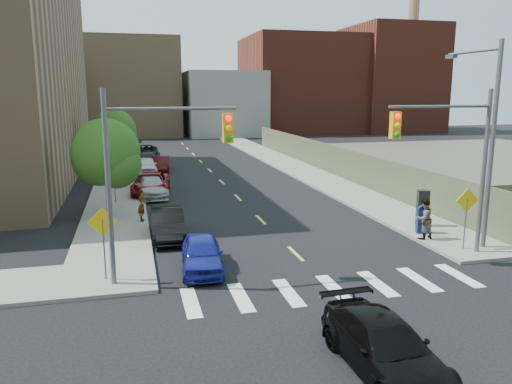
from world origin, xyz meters
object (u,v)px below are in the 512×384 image
parked_car_grey (147,152)px  black_sedan (384,346)px  pedestrian_west (142,206)px  mailbox (423,220)px  parked_car_silver (152,187)px  parked_car_blue (202,254)px  parked_car_white (147,165)px  pedestrian_east (424,219)px  parked_car_black (167,224)px  parked_car_red (151,184)px  parked_car_maroon (161,164)px  payphone (423,208)px

parked_car_grey → black_sedan: (4.38, -42.11, -0.07)m
pedestrian_west → mailbox: bearing=-109.3°
parked_car_silver → mailbox: size_ratio=3.33×
parked_car_blue → parked_car_white: size_ratio=0.95×
pedestrian_east → pedestrian_west: bearing=-40.2°
parked_car_black → parked_car_red: 10.90m
parked_car_black → parked_car_silver: (-0.32, 9.95, -0.05)m
parked_car_blue → parked_car_red: 15.66m
parked_car_blue → parked_car_maroon: size_ratio=1.00×
parked_car_blue → parked_car_maroon: parked_car_blue is taller
mailbox → parked_car_black: bearing=-174.4°
parked_car_black → pedestrian_east: bearing=-15.3°
parked_car_maroon → black_sedan: (3.40, -33.82, 0.02)m
parked_car_red → payphone: 17.94m
parked_car_red → mailbox: mailbox is taller
parked_car_blue → mailbox: mailbox is taller
parked_car_silver → pedestrian_east: size_ratio=2.36×
parked_car_maroon → black_sedan: size_ratio=0.85×
mailbox → parked_car_grey: bearing=128.5°
pedestrian_east → parked_car_silver: bearing=-61.5°
parked_car_red → parked_car_maroon: (1.30, 9.91, -0.08)m
parked_car_silver → parked_car_white: size_ratio=1.10×
parked_car_white → black_sedan: size_ratio=0.90×
mailbox → pedestrian_west: 14.28m
parked_car_grey → pedestrian_east: (11.48, -32.58, 0.37)m
parked_car_red → parked_car_black: bearing=-82.5°
parked_car_white → parked_car_maroon: 1.61m
mailbox → pedestrian_west: bearing=174.5°
parked_car_blue → parked_car_grey: 33.84m
parked_car_silver → payphone: (13.04, -11.37, 0.42)m
parked_car_red → parked_car_grey: (0.32, 18.21, 0.01)m
parked_car_maroon → parked_car_grey: bearing=101.7°
parked_car_black → pedestrian_west: pedestrian_west is taller
parked_car_blue → parked_car_white: 24.61m
parked_car_grey → black_sedan: size_ratio=1.16×
parked_car_grey → payphone: (12.71, -30.53, 0.34)m
parked_car_maroon → mailbox: mailbox is taller
parked_car_black → parked_car_red: parked_car_red is taller
parked_car_grey → parked_car_silver: bearing=-91.3°
parked_car_black → parked_car_grey: 29.11m
parked_car_white → black_sedan: (4.70, -32.87, -0.03)m
parked_car_grey → parked_car_maroon: bearing=-83.6°
parked_car_black → parked_car_red: bearing=93.2°
mailbox → pedestrian_east: bearing=-102.6°
black_sedan → pedestrian_east: (7.10, 9.53, 0.44)m
parked_car_red → parked_car_white: bearing=95.8°
parked_car_black → mailbox: (11.99, -2.59, 0.10)m
parked_car_grey → mailbox: size_ratio=3.92×
parked_car_red → payphone: (13.04, -12.31, 0.35)m
parked_car_white → parked_car_maroon: (1.30, 0.94, -0.06)m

